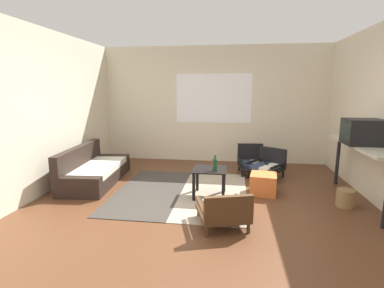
% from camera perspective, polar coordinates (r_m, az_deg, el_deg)
% --- Properties ---
extents(ground_plane, '(7.80, 7.80, 0.00)m').
position_cam_1_polar(ground_plane, '(4.29, 1.19, -12.93)').
color(ground_plane, '#56331E').
extents(far_wall_with_window, '(5.60, 0.13, 2.70)m').
position_cam_1_polar(far_wall_with_window, '(6.98, 4.24, 7.65)').
color(far_wall_with_window, beige).
rests_on(far_wall_with_window, ground).
extents(side_wall_left, '(0.12, 6.60, 2.70)m').
position_cam_1_polar(side_wall_left, '(5.25, -28.68, 5.37)').
color(side_wall_left, beige).
rests_on(side_wall_left, ground).
extents(area_rug, '(2.17, 2.34, 0.01)m').
position_cam_1_polar(area_rug, '(4.99, -2.07, -9.37)').
color(area_rug, '#38332D').
rests_on(area_rug, ground).
extents(couch, '(0.92, 1.84, 0.67)m').
position_cam_1_polar(couch, '(5.76, -18.72, -5.05)').
color(couch, black).
rests_on(couch, ground).
extents(coffee_table, '(0.53, 0.54, 0.46)m').
position_cam_1_polar(coffee_table, '(4.72, 3.47, -6.03)').
color(coffee_table, black).
rests_on(coffee_table, ground).
extents(armchair_by_window, '(0.59, 0.65, 0.58)m').
position_cam_1_polar(armchair_by_window, '(6.20, 11.50, -3.28)').
color(armchair_by_window, black).
rests_on(armchair_by_window, ground).
extents(armchair_striped_foreground, '(0.75, 0.78, 0.49)m').
position_cam_1_polar(armchair_striped_foreground, '(3.77, 6.21, -12.77)').
color(armchair_striped_foreground, '#472D19').
rests_on(armchair_striped_foreground, ground).
extents(armchair_corner, '(0.81, 0.81, 0.56)m').
position_cam_1_polar(armchair_corner, '(5.96, 14.56, -3.84)').
color(armchair_corner, black).
rests_on(armchair_corner, ground).
extents(ottoman_orange, '(0.47, 0.47, 0.34)m').
position_cam_1_polar(ottoman_orange, '(5.02, 13.74, -7.58)').
color(ottoman_orange, '#D1662D').
rests_on(ottoman_orange, ground).
extents(console_shelf, '(0.38, 1.87, 0.92)m').
position_cam_1_polar(console_shelf, '(5.04, 30.00, -1.11)').
color(console_shelf, '#B2AD9E').
rests_on(console_shelf, ground).
extents(crt_television, '(0.53, 0.43, 0.37)m').
position_cam_1_polar(crt_television, '(4.94, 30.54, 2.05)').
color(crt_television, black).
rests_on(crt_television, console_shelf).
extents(clay_vase, '(0.20, 0.20, 0.32)m').
position_cam_1_polar(clay_vase, '(5.44, 28.38, 2.20)').
color(clay_vase, '#A87047').
rests_on(clay_vase, console_shelf).
extents(glass_bottle, '(0.07, 0.07, 0.25)m').
position_cam_1_polar(glass_bottle, '(4.57, 4.50, -3.97)').
color(glass_bottle, '#194723').
rests_on(glass_bottle, coffee_table).
extents(wicker_basket, '(0.26, 0.26, 0.26)m').
position_cam_1_polar(wicker_basket, '(4.94, 27.76, -9.33)').
color(wicker_basket, olive).
rests_on(wicker_basket, ground).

